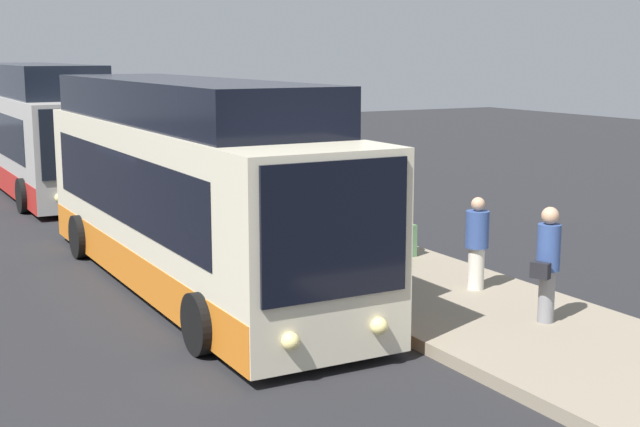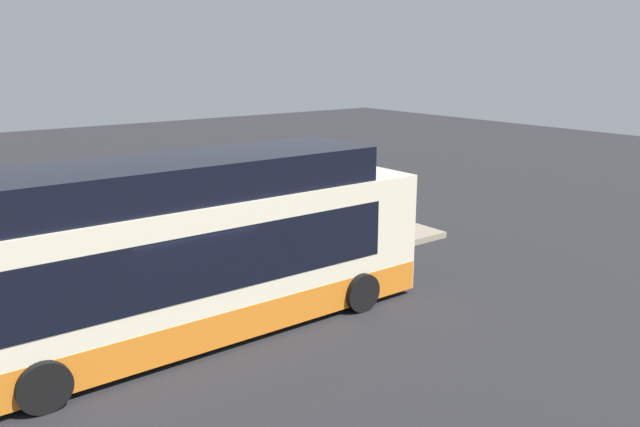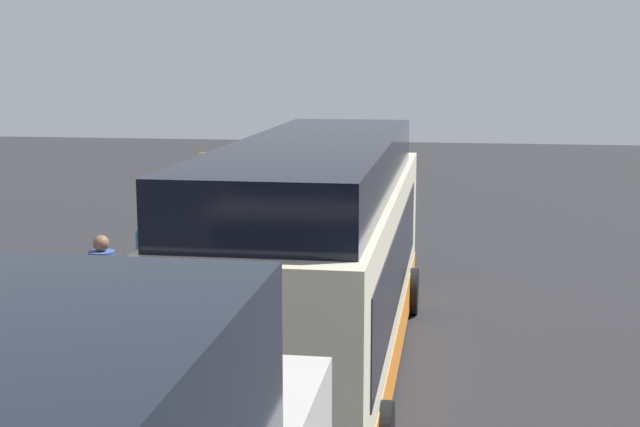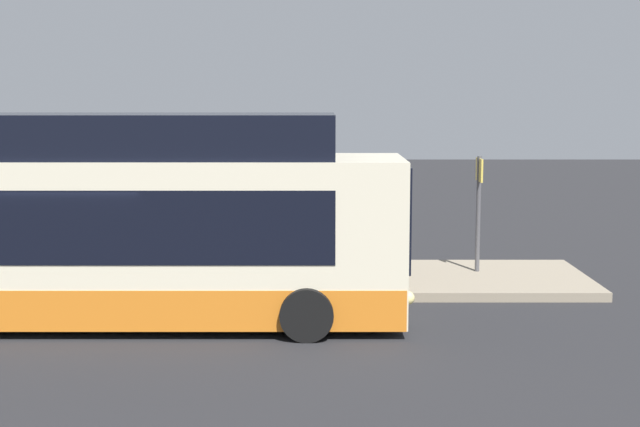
{
  "view_description": "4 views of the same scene",
  "coord_description": "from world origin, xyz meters",
  "px_view_note": "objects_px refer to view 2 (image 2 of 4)",
  "views": [
    {
      "loc": [
        15.42,
        -5.49,
        4.22
      ],
      "look_at": [
        4.19,
        0.65,
        1.91
      ],
      "focal_mm": 50.0,
      "sensor_mm": 36.0,
      "label": 1
    },
    {
      "loc": [
        -4.81,
        -11.25,
        5.77
      ],
      "look_at": [
        4.19,
        0.65,
        1.91
      ],
      "focal_mm": 35.0,
      "sensor_mm": 36.0,
      "label": 2
    },
    {
      "loc": [
        -12.9,
        -1.96,
        4.94
      ],
      "look_at": [
        4.19,
        0.65,
        1.91
      ],
      "focal_mm": 50.0,
      "sensor_mm": 36.0,
      "label": 3
    },
    {
      "loc": [
        4.22,
        -15.6,
        4.1
      ],
      "look_at": [
        4.19,
        0.65,
        1.91
      ],
      "focal_mm": 50.0,
      "sensor_mm": 36.0,
      "label": 4
    }
  ],
  "objects_px": {
    "passenger_boarding": "(296,210)",
    "sign_post": "(348,180)",
    "passenger_waiting": "(233,222)",
    "suitcase": "(138,254)",
    "trash_bin": "(205,268)",
    "passenger_with_bags": "(145,235)",
    "bus_lead": "(186,258)"
  },
  "relations": [
    {
      "from": "bus_lead",
      "to": "passenger_boarding",
      "type": "distance_m",
      "value": 6.52
    },
    {
      "from": "suitcase",
      "to": "bus_lead",
      "type": "bearing_deg",
      "value": -97.86
    },
    {
      "from": "passenger_boarding",
      "to": "suitcase",
      "type": "distance_m",
      "value": 4.83
    },
    {
      "from": "passenger_with_bags",
      "to": "sign_post",
      "type": "height_order",
      "value": "sign_post"
    },
    {
      "from": "trash_bin",
      "to": "sign_post",
      "type": "bearing_deg",
      "value": 14.25
    },
    {
      "from": "passenger_with_bags",
      "to": "suitcase",
      "type": "distance_m",
      "value": 0.87
    },
    {
      "from": "passenger_waiting",
      "to": "passenger_with_bags",
      "type": "xyz_separation_m",
      "value": [
        -2.69,
        -0.19,
        0.12
      ]
    },
    {
      "from": "trash_bin",
      "to": "suitcase",
      "type": "bearing_deg",
      "value": 112.66
    },
    {
      "from": "passenger_boarding",
      "to": "suitcase",
      "type": "height_order",
      "value": "passenger_boarding"
    },
    {
      "from": "passenger_waiting",
      "to": "trash_bin",
      "type": "distance_m",
      "value": 2.57
    },
    {
      "from": "sign_post",
      "to": "trash_bin",
      "type": "distance_m",
      "value": 6.22
    },
    {
      "from": "passenger_boarding",
      "to": "sign_post",
      "type": "distance_m",
      "value": 2.16
    },
    {
      "from": "bus_lead",
      "to": "suitcase",
      "type": "bearing_deg",
      "value": 82.14
    },
    {
      "from": "bus_lead",
      "to": "passenger_with_bags",
      "type": "xyz_separation_m",
      "value": [
        0.61,
        3.81,
        -0.52
      ]
    },
    {
      "from": "trash_bin",
      "to": "passenger_with_bags",
      "type": "bearing_deg",
      "value": 119.64
    },
    {
      "from": "passenger_boarding",
      "to": "passenger_with_bags",
      "type": "height_order",
      "value": "passenger_with_bags"
    },
    {
      "from": "passenger_with_bags",
      "to": "sign_post",
      "type": "bearing_deg",
      "value": 12.43
    },
    {
      "from": "passenger_boarding",
      "to": "passenger_with_bags",
      "type": "relative_size",
      "value": 0.97
    },
    {
      "from": "passenger_waiting",
      "to": "sign_post",
      "type": "bearing_deg",
      "value": 142.23
    },
    {
      "from": "passenger_boarding",
      "to": "passenger_with_bags",
      "type": "bearing_deg",
      "value": -25.49
    },
    {
      "from": "passenger_waiting",
      "to": "bus_lead",
      "type": "bearing_deg",
      "value": 16.28
    },
    {
      "from": "passenger_waiting",
      "to": "suitcase",
      "type": "distance_m",
      "value": 2.77
    },
    {
      "from": "bus_lead",
      "to": "sign_post",
      "type": "distance_m",
      "value": 8.29
    },
    {
      "from": "sign_post",
      "to": "trash_bin",
      "type": "xyz_separation_m",
      "value": [
        -5.9,
        -1.5,
        -1.3
      ]
    },
    {
      "from": "passenger_with_bags",
      "to": "passenger_waiting",
      "type": "bearing_deg",
      "value": 17.0
    },
    {
      "from": "suitcase",
      "to": "passenger_boarding",
      "type": "bearing_deg",
      "value": -8.16
    },
    {
      "from": "passenger_with_bags",
      "to": "sign_post",
      "type": "distance_m",
      "value": 6.82
    },
    {
      "from": "passenger_waiting",
      "to": "sign_post",
      "type": "xyz_separation_m",
      "value": [
        4.1,
        -0.26,
        0.76
      ]
    },
    {
      "from": "bus_lead",
      "to": "sign_post",
      "type": "height_order",
      "value": "bus_lead"
    },
    {
      "from": "passenger_with_bags",
      "to": "trash_bin",
      "type": "bearing_deg",
      "value": -47.32
    },
    {
      "from": "bus_lead",
      "to": "passenger_with_bags",
      "type": "distance_m",
      "value": 3.89
    },
    {
      "from": "suitcase",
      "to": "passenger_waiting",
      "type": "bearing_deg",
      "value": -8.22
    }
  ]
}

